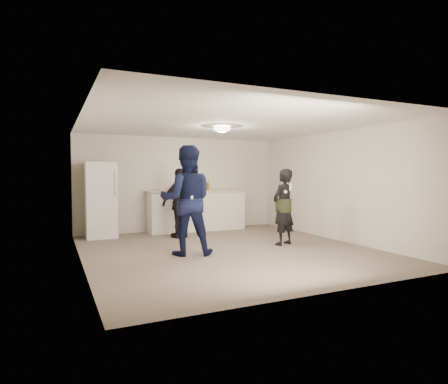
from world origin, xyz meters
name	(u,v)px	position (x,y,z in m)	size (l,w,h in m)	color
floor	(228,250)	(0.00, 0.00, 0.00)	(6.00, 6.00, 0.00)	#6B5B4C
ceiling	(228,124)	(0.00, 0.00, 2.50)	(6.00, 6.00, 0.00)	silver
wall_back	(181,184)	(0.00, 3.00, 1.25)	(6.00, 6.00, 0.00)	beige
wall_front	(331,195)	(0.00, -3.00, 1.25)	(6.00, 6.00, 0.00)	beige
wall_left	(81,190)	(-2.75, 0.00, 1.25)	(6.00, 6.00, 0.00)	beige
wall_right	(336,186)	(2.75, 0.00, 1.25)	(6.00, 6.00, 0.00)	beige
counter	(197,211)	(0.35, 2.67, 0.53)	(2.60, 0.56, 1.05)	silver
counter_top	(197,191)	(0.35, 2.67, 1.07)	(2.68, 0.64, 0.04)	#C0B095
fridge	(101,200)	(-2.13, 2.60, 0.90)	(0.70, 0.70, 1.80)	white
fridge_handle	(115,183)	(-1.85, 2.23, 1.30)	(0.02, 0.02, 0.60)	silver
ceiling_dome	(222,128)	(0.00, 0.30, 2.45)	(0.36, 0.36, 0.16)	white
shaker	(173,187)	(-0.27, 2.80, 1.18)	(0.08, 0.08, 0.17)	#ADADB2
man	(187,200)	(-0.90, -0.08, 1.03)	(1.00, 0.78, 2.05)	#101944
woman	(283,207)	(1.30, -0.02, 0.81)	(0.59, 0.39, 1.63)	black
camo_shorts	(283,205)	(1.30, -0.02, 0.85)	(0.34, 0.34, 0.28)	#2D3C1B
spectator	(181,203)	(-0.40, 1.79, 0.83)	(0.97, 0.40, 1.66)	black
remote_man	(192,200)	(-0.90, -0.36, 1.05)	(0.04, 0.04, 0.15)	silver
nunchuk_man	(197,203)	(-0.78, -0.33, 0.98)	(0.07, 0.07, 0.07)	white
remote_woman	(290,187)	(1.30, -0.27, 1.25)	(0.04, 0.04, 0.15)	silver
nunchuk_woman	(286,192)	(1.20, -0.24, 1.15)	(0.07, 0.07, 0.07)	white
bottle_cluster	(203,186)	(0.53, 2.66, 1.19)	(0.45, 0.36, 0.25)	#164E1A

